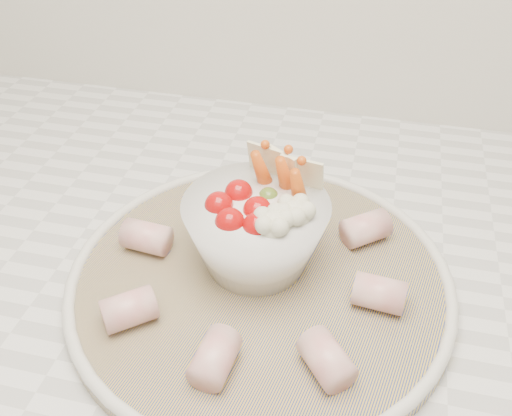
# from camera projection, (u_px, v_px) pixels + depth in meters

# --- Properties ---
(serving_platter) EXTENTS (0.45, 0.45, 0.02)m
(serving_platter) POSITION_uv_depth(u_px,v_px,m) (260.00, 279.00, 0.57)
(serving_platter) COLOR navy
(serving_platter) RESTS_ON kitchen_counter
(veggie_bowl) EXTENTS (0.14, 0.14, 0.12)m
(veggie_bowl) POSITION_uv_depth(u_px,v_px,m) (257.00, 229.00, 0.56)
(veggie_bowl) COLOR white
(veggie_bowl) RESTS_ON serving_platter
(cured_meat_rolls) EXTENTS (0.29, 0.30, 0.03)m
(cured_meat_rolls) POSITION_uv_depth(u_px,v_px,m) (259.00, 264.00, 0.56)
(cured_meat_rolls) COLOR #C3595B
(cured_meat_rolls) RESTS_ON serving_platter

